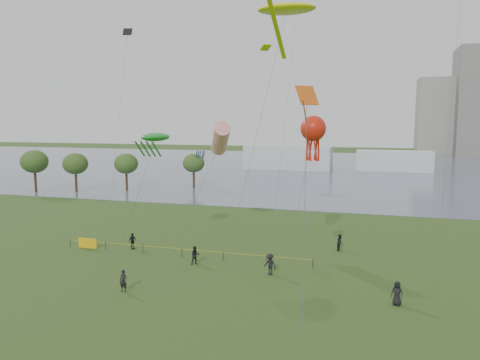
# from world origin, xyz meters

# --- Properties ---
(ground_plane) EXTENTS (400.00, 400.00, 0.00)m
(ground_plane) POSITION_xyz_m (0.00, 0.00, 0.00)
(ground_plane) COLOR #203A12
(lake) EXTENTS (400.00, 120.00, 0.08)m
(lake) POSITION_xyz_m (0.00, 100.00, 0.02)
(lake) COLOR slate
(lake) RESTS_ON ground_plane
(building_low) EXTENTS (16.00, 18.00, 28.00)m
(building_low) POSITION_xyz_m (32.00, 168.00, 14.00)
(building_low) COLOR gray
(building_low) RESTS_ON ground_plane
(pavilion_left) EXTENTS (22.00, 8.00, 6.00)m
(pavilion_left) POSITION_xyz_m (-12.00, 95.00, 3.00)
(pavilion_left) COLOR silver
(pavilion_left) RESTS_ON ground_plane
(pavilion_right) EXTENTS (18.00, 7.00, 5.00)m
(pavilion_right) POSITION_xyz_m (14.00, 98.00, 2.50)
(pavilion_right) COLOR silver
(pavilion_right) RESTS_ON ground_plane
(trees) EXTENTS (29.09, 16.92, 7.36)m
(trees) POSITION_xyz_m (-37.26, 48.49, 4.98)
(trees) COLOR #342517
(trees) RESTS_ON ground_plane
(fence) EXTENTS (24.07, 0.07, 1.05)m
(fence) POSITION_xyz_m (-13.13, 14.91, 0.55)
(fence) COLOR black
(fence) RESTS_ON ground_plane
(spectator_a) EXTENTS (1.00, 0.96, 1.63)m
(spectator_a) POSITION_xyz_m (-4.98, 13.15, 0.81)
(spectator_a) COLOR black
(spectator_a) RESTS_ON ground_plane
(spectator_b) EXTENTS (1.31, 1.06, 1.77)m
(spectator_b) POSITION_xyz_m (1.87, 12.28, 0.88)
(spectator_b) COLOR black
(spectator_b) RESTS_ON ground_plane
(spectator_c) EXTENTS (0.67, 1.01, 1.59)m
(spectator_c) POSITION_xyz_m (-12.72, 16.04, 0.80)
(spectator_c) COLOR black
(spectator_c) RESTS_ON ground_plane
(spectator_d) EXTENTS (0.96, 0.79, 1.68)m
(spectator_d) POSITION_xyz_m (11.54, 8.57, 0.84)
(spectator_d) COLOR black
(spectator_d) RESTS_ON ground_plane
(spectator_f) EXTENTS (0.61, 0.41, 1.64)m
(spectator_f) POSITION_xyz_m (-7.61, 5.58, 0.82)
(spectator_f) COLOR black
(spectator_f) RESTS_ON ground_plane
(spectator_g) EXTENTS (0.79, 0.91, 1.59)m
(spectator_g) POSITION_xyz_m (6.79, 21.15, 0.80)
(spectator_g) COLOR black
(spectator_g) RESTS_ON ground_plane
(kite_stingray) EXTENTS (6.48, 10.14, 22.81)m
(kite_stingray) POSITION_xyz_m (1.63, 19.16, 22.32)
(kite_stingray) COLOR #3F3F42
(kite_windsock) EXTENTS (4.19, 9.31, 12.44)m
(kite_windsock) POSITION_xyz_m (-5.82, 22.55, 10.57)
(kite_windsock) COLOR #3F3F42
(kite_creature) EXTENTS (4.76, 4.50, 11.33)m
(kite_creature) POSITION_xyz_m (-9.93, 15.89, 10.90)
(kite_creature) COLOR #3F3F42
(kite_octopus) EXTENTS (2.55, 6.04, 12.91)m
(kite_octopus) POSITION_xyz_m (4.35, 18.42, 11.70)
(kite_octopus) COLOR #3F3F42
(kite_delta) EXTENTS (2.37, 12.15, 14.65)m
(kite_delta) POSITION_xyz_m (5.64, 5.31, 13.31)
(kite_delta) COLOR #3F3F42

